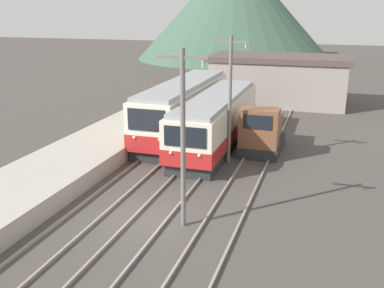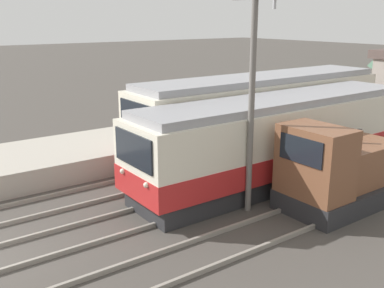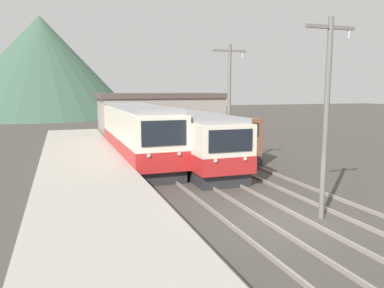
# 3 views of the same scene
# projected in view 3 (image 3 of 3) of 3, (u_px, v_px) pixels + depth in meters

# --- Properties ---
(ground_plane) EXTENTS (200.00, 200.00, 0.00)m
(ground_plane) POSITION_uv_depth(u_px,v_px,m) (280.00, 222.00, 13.49)
(ground_plane) COLOR #47423D
(platform_left) EXTENTS (4.50, 54.00, 0.93)m
(platform_left) POSITION_uv_depth(u_px,v_px,m) (102.00, 232.00, 11.37)
(platform_left) COLOR #ADA599
(platform_left) RESTS_ON ground
(track_left) EXTENTS (1.54, 60.00, 0.14)m
(track_left) POSITION_uv_depth(u_px,v_px,m) (213.00, 229.00, 12.62)
(track_left) COLOR gray
(track_left) RESTS_ON ground
(track_center) EXTENTS (1.54, 60.00, 0.14)m
(track_center) POSITION_uv_depth(u_px,v_px,m) (285.00, 220.00, 13.54)
(track_center) COLOR gray
(track_center) RESTS_ON ground
(track_right) EXTENTS (1.54, 60.00, 0.14)m
(track_right) POSITION_uv_depth(u_px,v_px,m) (351.00, 211.00, 14.52)
(track_right) COLOR gray
(track_right) RESTS_ON ground
(commuter_train_left) EXTENTS (2.84, 13.38, 3.79)m
(commuter_train_left) POSITION_uv_depth(u_px,v_px,m) (138.00, 136.00, 24.43)
(commuter_train_left) COLOR #28282B
(commuter_train_left) RESTS_ON ground
(commuter_train_center) EXTENTS (2.84, 12.99, 3.39)m
(commuter_train_center) POSITION_uv_depth(u_px,v_px,m) (187.00, 140.00, 23.67)
(commuter_train_center) COLOR #28282B
(commuter_train_center) RESTS_ON ground
(shunting_locomotive) EXTENTS (2.40, 4.56, 3.00)m
(shunting_locomotive) POSITION_uv_depth(u_px,v_px,m) (231.00, 145.00, 24.51)
(shunting_locomotive) COLOR #28282B
(shunting_locomotive) RESTS_ON ground
(catenary_mast_near) EXTENTS (2.00, 0.20, 7.24)m
(catenary_mast_near) POSITION_uv_depth(u_px,v_px,m) (327.00, 112.00, 13.37)
(catenary_mast_near) COLOR slate
(catenary_mast_near) RESTS_ON ground
(catenary_mast_mid) EXTENTS (2.00, 0.20, 7.24)m
(catenary_mast_mid) POSITION_uv_depth(u_px,v_px,m) (229.00, 104.00, 21.07)
(catenary_mast_mid) COLOR slate
(catenary_mast_mid) RESTS_ON ground
(station_building) EXTENTS (12.60, 6.30, 4.46)m
(station_building) POSITION_uv_depth(u_px,v_px,m) (160.00, 115.00, 38.22)
(station_building) COLOR gray
(station_building) RESTS_ON ground
(mountain_backdrop) EXTENTS (33.56, 33.56, 18.04)m
(mountain_backdrop) POSITION_uv_depth(u_px,v_px,m) (42.00, 67.00, 67.91)
(mountain_backdrop) COLOR #3D5B47
(mountain_backdrop) RESTS_ON ground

